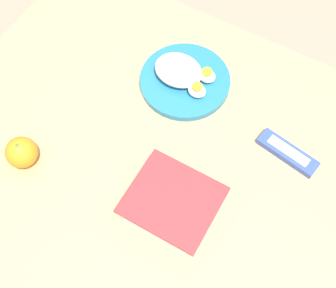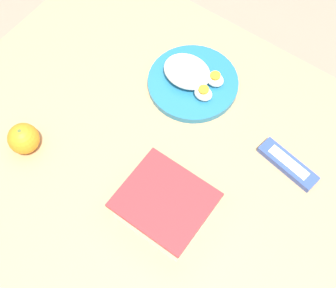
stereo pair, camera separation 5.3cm
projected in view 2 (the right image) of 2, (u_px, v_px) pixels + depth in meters
name	position (u px, v px, depth m)	size (l,w,h in m)	color
ground_plane	(160.00, 250.00, 1.76)	(10.00, 10.00, 0.00)	gray
table	(156.00, 178.00, 1.16)	(1.11, 0.93, 0.76)	tan
food_container	(165.00, 207.00, 1.00)	(0.18, 0.16, 0.08)	white
orange_fruit	(24.00, 139.00, 1.07)	(0.07, 0.07, 0.07)	orange
rice_plate	(192.00, 79.00, 1.17)	(0.23, 0.23, 0.06)	teal
candy_bar	(288.00, 164.00, 1.07)	(0.15, 0.07, 0.02)	#334C9E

